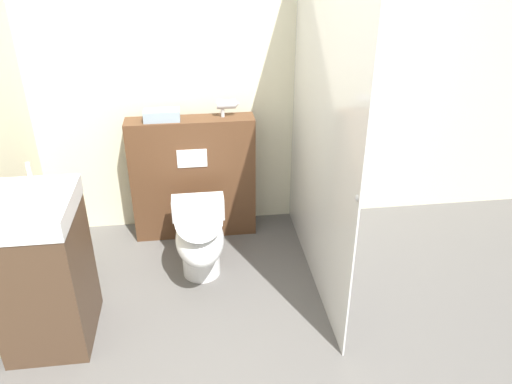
# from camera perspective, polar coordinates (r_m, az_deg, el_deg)

# --- Properties ---
(wall_back) EXTENTS (8.00, 0.06, 2.50)m
(wall_back) POSITION_cam_1_polar(r_m,az_deg,el_deg) (3.84, -2.70, 13.55)
(wall_back) COLOR beige
(wall_back) RESTS_ON ground_plane
(partition_panel) EXTENTS (0.95, 0.21, 0.97)m
(partition_panel) POSITION_cam_1_polar(r_m,az_deg,el_deg) (3.90, -7.16, 1.58)
(partition_panel) COLOR #51331E
(partition_panel) RESTS_ON ground_plane
(shower_glass) EXTENTS (0.04, 1.65, 2.15)m
(shower_glass) POSITION_cam_1_polar(r_m,az_deg,el_deg) (3.17, 7.34, 6.84)
(shower_glass) COLOR silver
(shower_glass) RESTS_ON ground_plane
(toilet) EXTENTS (0.37, 0.69, 0.51)m
(toilet) POSITION_cam_1_polar(r_m,az_deg,el_deg) (3.46, -6.43, -5.27)
(toilet) COLOR white
(toilet) RESTS_ON ground_plane
(sink_vanity) EXTENTS (0.47, 0.55, 1.08)m
(sink_vanity) POSITION_cam_1_polar(r_m,az_deg,el_deg) (3.13, -23.18, -8.25)
(sink_vanity) COLOR #473323
(sink_vanity) RESTS_ON ground_plane
(hair_drier) EXTENTS (0.17, 0.07, 0.13)m
(hair_drier) POSITION_cam_1_polar(r_m,az_deg,el_deg) (3.70, -3.31, 9.94)
(hair_drier) COLOR #B7B7BC
(hair_drier) RESTS_ON partition_panel
(folded_towel) EXTENTS (0.26, 0.13, 0.08)m
(folded_towel) POSITION_cam_1_polar(r_m,az_deg,el_deg) (3.70, -10.72, 8.61)
(folded_towel) COLOR #8C9EAD
(folded_towel) RESTS_ON partition_panel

